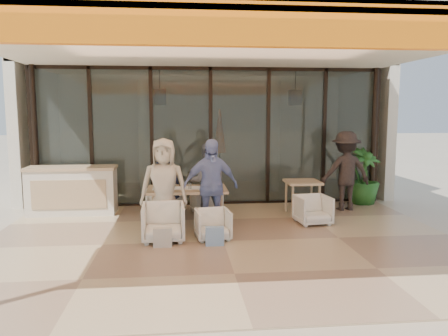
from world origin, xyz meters
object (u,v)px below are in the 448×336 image
(chair_near_right, at_px, (213,223))
(dining_table, at_px, (187,191))
(diner_navy, at_px, (166,184))
(standing_woman, at_px, (345,171))
(side_chair, at_px, (313,209))
(host_counter, at_px, (72,190))
(potted_palm, at_px, (363,176))
(diner_periwinkle, at_px, (211,186))
(chair_far_left, at_px, (167,199))
(diner_grey, at_px, (208,182))
(diner_cream, at_px, (164,186))
(chair_far_right, at_px, (206,200))
(side_table, at_px, (303,186))
(chair_near_left, at_px, (163,220))

(chair_near_right, bearing_deg, dining_table, 107.70)
(diner_navy, height_order, standing_woman, standing_woman)
(side_chair, bearing_deg, dining_table, 170.41)
(host_counter, relative_size, potted_palm, 1.38)
(host_counter, bearing_deg, chair_near_right, -36.87)
(diner_navy, height_order, diner_periwinkle, diner_periwinkle)
(chair_far_left, relative_size, diner_grey, 0.44)
(diner_periwinkle, bearing_deg, diner_grey, 81.87)
(potted_palm, bearing_deg, diner_periwinkle, -151.53)
(host_counter, relative_size, chair_far_left, 2.66)
(chair_far_left, bearing_deg, side_chair, 177.56)
(diner_navy, height_order, diner_cream, diner_cream)
(chair_far_right, distance_m, diner_cream, 1.73)
(standing_woman, bearing_deg, side_table, 14.64)
(host_counter, distance_m, side_chair, 5.02)
(side_chair, bearing_deg, potted_palm, 37.91)
(diner_cream, bearing_deg, host_counter, 145.78)
(diner_navy, xyz_separation_m, diner_periwinkle, (0.84, -0.90, 0.10))
(diner_grey, height_order, potted_palm, diner_grey)
(host_counter, distance_m, dining_table, 2.68)
(dining_table, relative_size, chair_far_left, 2.16)
(chair_far_right, relative_size, diner_navy, 0.40)
(chair_near_left, distance_m, side_chair, 2.97)
(diner_grey, relative_size, side_table, 2.12)
(side_table, bearing_deg, standing_woman, 18.74)
(standing_woman, xyz_separation_m, potted_palm, (0.68, 0.60, -0.22))
(diner_navy, xyz_separation_m, side_table, (2.86, 0.18, -0.12))
(dining_table, height_order, potted_palm, potted_palm)
(chair_near_right, distance_m, diner_periwinkle, 0.75)
(chair_far_left, distance_m, diner_navy, 0.64)
(chair_near_right, bearing_deg, standing_woman, 25.79)
(diner_navy, relative_size, side_table, 2.02)
(dining_table, xyz_separation_m, side_table, (2.44, 0.62, -0.05))
(chair_near_left, relative_size, potted_palm, 0.54)
(side_table, distance_m, standing_woman, 1.15)
(diner_navy, relative_size, diner_periwinkle, 0.88)
(diner_periwinkle, bearing_deg, standing_woman, 16.91)
(chair_near_right, bearing_deg, side_table, 31.65)
(chair_near_right, bearing_deg, chair_far_left, 107.45)
(diner_grey, bearing_deg, chair_far_right, -84.00)
(dining_table, distance_m, diner_grey, 0.62)
(diner_grey, xyz_separation_m, standing_woman, (3.08, 0.54, 0.10))
(host_counter, bearing_deg, diner_periwinkle, -29.83)
(chair_far_right, relative_size, potted_palm, 0.45)
(chair_far_right, xyz_separation_m, diner_grey, (0.00, -0.50, 0.49))
(diner_periwinkle, height_order, standing_woman, standing_woman)
(dining_table, xyz_separation_m, chair_far_left, (-0.41, 0.94, -0.34))
(host_counter, distance_m, diner_periwinkle, 3.28)
(chair_far_right, height_order, diner_navy, diner_navy)
(diner_cream, bearing_deg, chair_near_left, -85.04)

